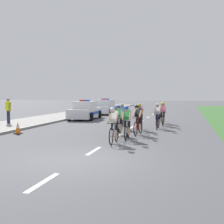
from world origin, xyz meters
The scene contains 17 objects.
ground_plane centered at (0.00, 0.00, 0.00)m, with size 160.00×160.00×0.00m, color #56565B.
sidewalk_slab centered at (-7.72, 14.00, 0.06)m, with size 3.76×60.00×0.12m, color gray.
kerb_edge centered at (-5.92, 14.00, 0.07)m, with size 0.16×60.00×0.13m, color #9E9E99.
lane_markings_centre centered at (0.00, 11.56, 0.00)m, with size 0.14×29.60×0.01m.
cyclist_lead centered at (0.30, 3.43, 0.79)m, with size 0.42×1.72×1.56m.
cyclist_second centered at (0.64, 4.58, 0.79)m, with size 0.44×1.72×1.56m.
cyclist_third centered at (-0.03, 5.91, 0.79)m, with size 0.45×1.72×1.56m.
cyclist_fourth centered at (0.89, 6.28, 0.79)m, with size 0.45×1.72×1.56m.
cyclist_fifth centered at (-0.35, 8.38, 0.79)m, with size 0.42×1.72×1.56m.
cyclist_sixth centered at (0.68, 8.25, 0.79)m, with size 0.42×1.72×1.56m.
cyclist_seventh centered at (1.62, 9.18, 0.79)m, with size 0.42×1.72×1.56m.
cyclist_eighth centered at (1.66, 12.44, 0.79)m, with size 0.44×1.72×1.56m.
cyclist_ninth centered at (1.77, 10.95, 0.79)m, with size 0.45×1.72×1.56m.
police_car_nearest centered at (-4.79, 14.36, 0.68)m, with size 2.15×4.48×1.59m.
police_car_second centered at (-4.79, 20.69, 0.68)m, with size 2.00×4.40×1.59m.
traffic_cone_near centered at (-5.23, 5.00, 0.31)m, with size 0.36×0.36×0.64m.
spectator_closest centered at (-8.18, 8.67, 1.08)m, with size 0.49×0.37×1.68m.
Camera 1 is at (3.28, -8.79, 2.11)m, focal length 47.82 mm.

